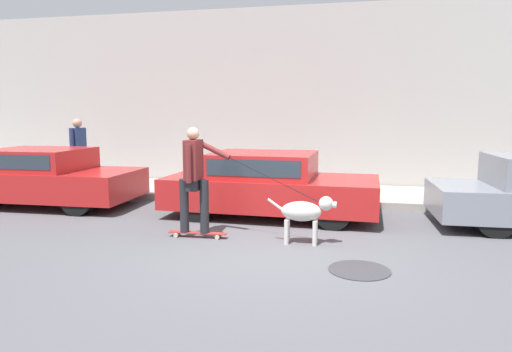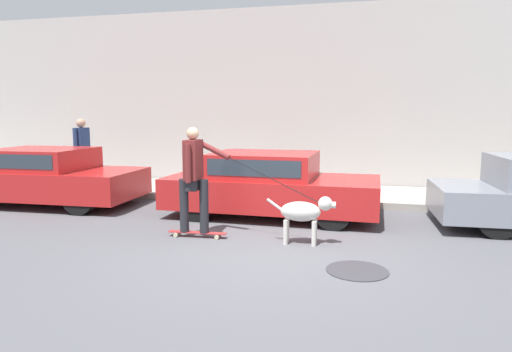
# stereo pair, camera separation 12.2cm
# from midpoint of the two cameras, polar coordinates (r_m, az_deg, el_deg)

# --- Properties ---
(ground_plane) EXTENTS (36.00, 36.00, 0.00)m
(ground_plane) POSITION_cam_midpoint_polar(r_m,az_deg,el_deg) (6.63, 0.72, -9.68)
(ground_plane) COLOR #545459
(back_wall) EXTENTS (32.00, 0.30, 4.76)m
(back_wall) POSITION_cam_midpoint_polar(r_m,az_deg,el_deg) (12.31, 6.42, 9.55)
(back_wall) COLOR #B2ADA8
(back_wall) RESTS_ON ground_plane
(sidewalk_curb) EXTENTS (30.00, 2.41, 0.15)m
(sidewalk_curb) POSITION_cam_midpoint_polar(r_m,az_deg,el_deg) (11.11, 5.52, -2.17)
(sidewalk_curb) COLOR #A39E93
(sidewalk_curb) RESTS_ON ground_plane
(parked_car_0) EXTENTS (4.00, 1.90, 1.24)m
(parked_car_0) POSITION_cam_midpoint_polar(r_m,az_deg,el_deg) (10.97, -25.21, -0.19)
(parked_car_0) COLOR black
(parked_car_0) RESTS_ON ground_plane
(parked_car_1) EXTENTS (4.12, 1.95, 1.24)m
(parked_car_1) POSITION_cam_midpoint_polar(r_m,az_deg,el_deg) (8.89, 1.27, -1.18)
(parked_car_1) COLOR black
(parked_car_1) RESTS_ON ground_plane
(dog) EXTENTS (1.06, 0.32, 0.75)m
(dog) POSITION_cam_midpoint_polar(r_m,az_deg,el_deg) (7.01, 5.62, -4.52)
(dog) COLOR beige
(dog) RESTS_ON ground_plane
(skateboarder) EXTENTS (2.54, 0.60, 1.78)m
(skateboarder) POSITION_cam_midpoint_polar(r_m,az_deg,el_deg) (7.33, -8.16, 0.07)
(skateboarder) COLOR beige
(skateboarder) RESTS_ON ground_plane
(pedestrian_with_bag) EXTENTS (0.23, 0.69, 1.72)m
(pedestrian_with_bag) POSITION_cam_midpoint_polar(r_m,az_deg,el_deg) (12.43, -21.61, 3.16)
(pedestrian_with_bag) COLOR #28282D
(pedestrian_with_bag) RESTS_ON sidewalk_curb
(manhole_cover) EXTENTS (0.79, 0.79, 0.01)m
(manhole_cover) POSITION_cam_midpoint_polar(r_m,az_deg,el_deg) (6.08, 12.22, -11.42)
(manhole_cover) COLOR #38383D
(manhole_cover) RESTS_ON ground_plane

